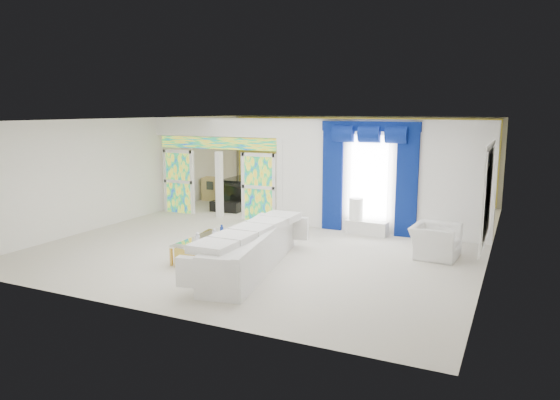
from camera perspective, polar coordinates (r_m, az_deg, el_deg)
The scene contains 22 objects.
floor at distance 13.90m, azimuth 0.99°, elevation -3.60°, with size 12.00×12.00×0.00m, color #B7AF9E.
dividing_wall at distance 13.86m, azimuth 10.87°, elevation 2.49°, with size 5.70×0.18×3.00m, color white.
dividing_header at distance 15.75m, azimuth -7.04°, elevation 7.95°, with size 4.30×0.18×0.55m, color white.
stained_panel_left at distance 16.70m, azimuth -11.06°, elevation 2.01°, with size 0.95×0.04×2.00m, color #994C3F.
stained_panel_right at distance 15.20m, azimuth -2.35°, elevation 1.41°, with size 0.95×0.04×2.00m, color #994C3F.
stained_transom at distance 15.78m, azimuth -7.01°, elevation 6.22°, with size 4.00×0.05×0.35m, color #994C3F.
window_pane at distance 13.84m, azimuth 9.75°, elevation 2.30°, with size 1.00×0.02×2.30m, color white.
blue_drape_left at distance 14.11m, azimuth 5.80°, elevation 2.34°, with size 0.55×0.10×2.80m, color #030B45.
blue_drape_right at distance 13.58m, azimuth 13.78°, elevation 1.81°, with size 0.55×0.10×2.80m, color #030B45.
blue_pelmet at distance 13.69m, azimuth 9.89°, elevation 7.98°, with size 2.60×0.12×0.25m, color #030B45.
wall_mirror at distance 11.47m, azimuth 21.93°, elevation 0.66°, with size 0.04×2.70×1.90m, color white.
gold_curtains at distance 19.13m, azimuth 8.30°, elevation 4.59°, with size 9.70×0.12×2.90m, color gold.
white_sofa at distance 10.79m, azimuth -3.04°, elevation -5.53°, with size 0.86×4.01×0.76m, color silver.
coffee_table at distance 11.75m, azimuth -8.17°, elevation -5.20°, with size 0.62×1.86×0.41m, color gold.
console_table at distance 13.83m, azimuth 9.49°, elevation -3.03°, with size 1.10×0.35×0.37m, color silver.
table_lamp at distance 13.81m, azimuth 8.35°, elevation -1.00°, with size 0.36×0.36×0.58m, color white.
armchair at distance 12.08m, azimuth 16.68°, elevation -4.35°, with size 1.11×0.97×0.72m, color silver.
grand_piano at distance 18.08m, azimuth -3.38°, elevation 1.02°, with size 1.36×1.79×0.90m, color black.
piano_bench at distance 16.76m, azimuth -5.98°, elevation -0.73°, with size 0.99×0.38×0.33m, color black.
tv_console at distance 18.98m, azimuth -7.56°, elevation 1.26°, with size 0.57×0.52×0.83m, color tan.
chandelier at distance 17.58m, azimuth -1.29°, elevation 7.98°, with size 0.60×0.60×0.60m, color gold.
decanters at distance 11.74m, azimuth -7.73°, elevation -3.81°, with size 0.15×1.00×0.16m.
Camera 1 is at (5.54, -12.32, 3.27)m, focal length 33.30 mm.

